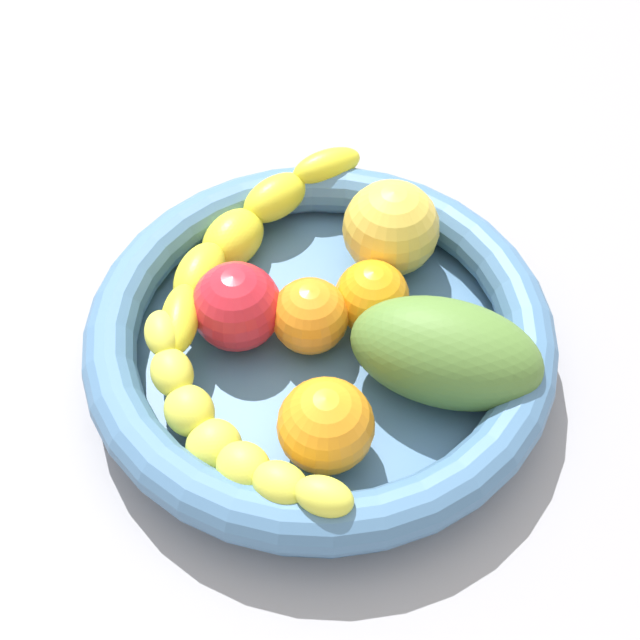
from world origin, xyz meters
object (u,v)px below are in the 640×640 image
Objects in this scene: orange_mid_left at (310,316)px; fruit_bowl at (320,338)px; orange_front at (372,297)px; orange_mid_right at (326,426)px; banana_draped_left at (242,236)px; apple_yellow at (391,228)px; mango_green at (446,353)px; banana_draped_right at (221,432)px; tomato_red at (237,307)px.

fruit_bowl is at bearing -89.30° from orange_mid_left.
orange_mid_left reaches higher than fruit_bowl.
orange_mid_right reaches higher than orange_front.
banana_draped_left is 4.59× the size of orange_front.
apple_yellow is 0.56× the size of mango_green.
tomato_red is at bearing 40.24° from banana_draped_right.
orange_front is 7.13cm from mango_green.
tomato_red reaches higher than banana_draped_right.
banana_draped_right is 9.68cm from tomato_red.
tomato_red is at bearing -137.37° from banana_draped_left.
apple_yellow reaches higher than orange_mid_left.
banana_draped_right is at bearing -138.76° from banana_draped_left.
mango_green is (9.03, -2.24, 0.47)cm from orange_mid_right.
orange_mid_right is (-5.90, -5.84, 1.96)cm from fruit_bowl.
fruit_bowl is at bearing 7.23° from banana_draped_right.
orange_mid_right is at bearing -135.25° from fruit_bowl.
mango_green is (1.01, -17.75, 0.74)cm from banana_draped_left.
mango_green is (3.15, -9.00, 0.83)cm from orange_mid_left.
apple_yellow is at bearing 9.84° from fruit_bowl.
orange_front is 0.74× the size of apple_yellow.
fruit_bowl is at bearing -102.42° from banana_draped_left.
banana_draped_left is 3.97× the size of orange_mid_right.
apple_yellow reaches higher than orange_mid_right.
fruit_bowl is at bearing 111.20° from mango_green.
banana_draped_right is (-12.52, -10.98, 0.03)cm from banana_draped_left.
orange_mid_right is (4.50, -4.53, 0.24)cm from banana_draped_right.
orange_mid_right is (-5.89, -6.76, 0.36)cm from orange_mid_left.
apple_yellow is (9.47, 1.64, 2.49)cm from fruit_bowl.
tomato_red is at bearing 115.30° from mango_green.
tomato_red is (-5.14, -4.73, 0.35)cm from banana_draped_left.
fruit_bowl is 2.55× the size of mango_green.
mango_green reaches higher than orange_front.
mango_green reaches higher than tomato_red.
mango_green is at bearing -64.70° from tomato_red.
orange_mid_left is 8.97cm from orange_mid_right.
banana_draped_right reaches higher than fruit_bowl.
fruit_bowl is at bearing -170.16° from apple_yellow.
orange_mid_right reaches higher than banana_draped_left.
banana_draped_left is at bearing 41.24° from banana_draped_right.
banana_draped_right is 10.62cm from orange_mid_left.
orange_mid_left is at bearing 90.70° from fruit_bowl.
orange_front and orange_mid_left have the same top height.
banana_draped_right is (-10.40, -1.32, 1.72)cm from fruit_bowl.
orange_mid_right reaches higher than fruit_bowl.
fruit_bowl is 1.85cm from orange_mid_left.
fruit_bowl is 10.04cm from banana_draped_left.
banana_draped_right is at bearing 134.83° from orange_mid_right.
orange_mid_left is at bearing -53.17° from tomato_red.
orange_front reaches higher than fruit_bowl.
orange_front reaches higher than banana_draped_right.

